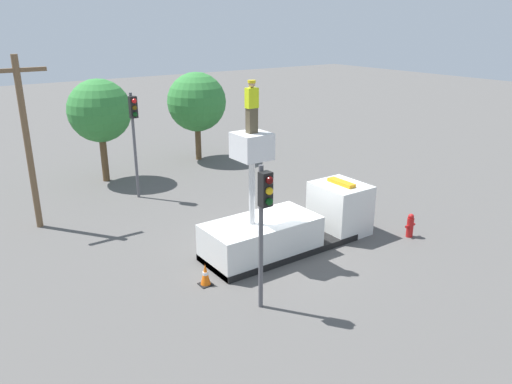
# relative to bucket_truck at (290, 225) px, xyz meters

# --- Properties ---
(ground_plane) EXTENTS (120.00, 120.00, 0.00)m
(ground_plane) POSITION_rel_bucket_truck_xyz_m (-0.44, 0.00, -0.91)
(ground_plane) COLOR #565451
(bucket_truck) EXTENTS (7.02, 2.19, 4.71)m
(bucket_truck) POSITION_rel_bucket_truck_xyz_m (0.00, 0.00, 0.00)
(bucket_truck) COLOR black
(bucket_truck) RESTS_ON ground
(worker) EXTENTS (0.40, 0.26, 1.75)m
(worker) POSITION_rel_bucket_truck_xyz_m (-1.77, 0.00, 4.68)
(worker) COLOR brown
(worker) RESTS_ON bucket_truck
(traffic_light_pole) EXTENTS (0.34, 0.57, 4.50)m
(traffic_light_pole) POSITION_rel_bucket_truck_xyz_m (-3.39, -2.94, 2.29)
(traffic_light_pole) COLOR #515156
(traffic_light_pole) RESTS_ON ground
(traffic_light_across) EXTENTS (0.34, 0.57, 5.13)m
(traffic_light_across) POSITION_rel_bucket_truck_xyz_m (-2.52, 8.63, 2.72)
(traffic_light_across) COLOR #515156
(traffic_light_across) RESTS_ON ground
(fire_hydrant) EXTENTS (0.51, 0.27, 0.99)m
(fire_hydrant) POSITION_rel_bucket_truck_xyz_m (4.56, -2.04, -0.42)
(fire_hydrant) COLOR red
(fire_hydrant) RESTS_ON ground
(traffic_cone_rear) EXTENTS (0.42, 0.42, 0.77)m
(traffic_cone_rear) POSITION_rel_bucket_truck_xyz_m (-4.11, -0.67, -0.54)
(traffic_cone_rear) COLOR black
(traffic_cone_rear) RESTS_ON ground
(tree_left_bg) EXTENTS (3.29, 3.29, 5.47)m
(tree_left_bg) POSITION_rel_bucket_truck_xyz_m (-2.90, 12.30, 2.89)
(tree_left_bg) COLOR brown
(tree_left_bg) RESTS_ON ground
(tree_right_bg) EXTENTS (3.56, 3.56, 5.37)m
(tree_right_bg) POSITION_rel_bucket_truck_xyz_m (3.36, 13.26, 2.67)
(tree_right_bg) COLOR brown
(tree_right_bg) RESTS_ON ground
(utility_pole) EXTENTS (2.20, 0.26, 7.08)m
(utility_pole) POSITION_rel_bucket_truck_xyz_m (-7.41, 7.68, 2.94)
(utility_pole) COLOR brown
(utility_pole) RESTS_ON ground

